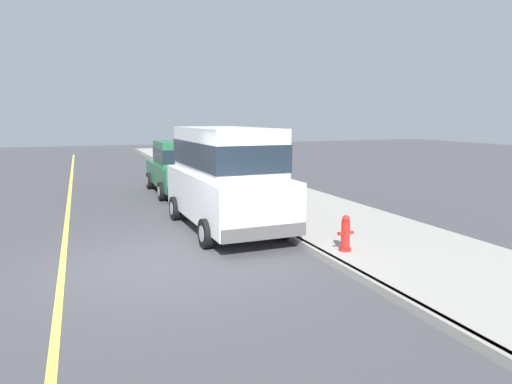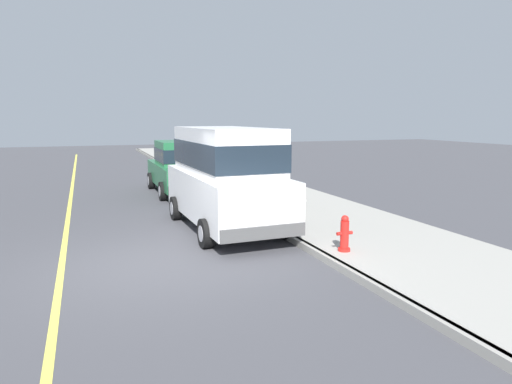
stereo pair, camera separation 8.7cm
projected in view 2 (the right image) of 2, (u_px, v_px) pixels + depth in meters
The scene contains 8 objects.
ground_plane at pixel (152, 265), 8.66m from camera, with size 80.00×80.00×0.00m, color #424247.
curb at pixel (304, 245), 9.77m from camera, with size 0.16×64.00×0.14m, color gray.
sidewalk at pixel (375, 238), 10.39m from camera, with size 3.60×64.00×0.14m, color #99968E.
lane_centre_line at pixel (60, 275), 8.11m from camera, with size 0.12×57.60×0.01m, color #E0D64C.
car_white_van at pixel (226, 174), 11.32m from camera, with size 2.23×4.95×2.52m.
car_green_sedan at pixel (181, 167), 16.83m from camera, with size 2.04×4.60×1.92m.
dog_white at pixel (298, 203), 12.66m from camera, with size 0.29×0.75×0.49m.
fire_hydrant at pixel (345, 234), 9.06m from camera, with size 0.34×0.24×0.72m.
Camera 2 is at (-1.09, -8.49, 2.76)m, focal length 32.18 mm.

